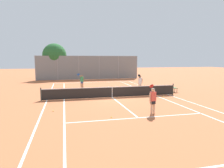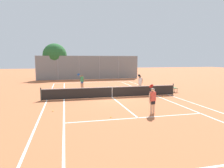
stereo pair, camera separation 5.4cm
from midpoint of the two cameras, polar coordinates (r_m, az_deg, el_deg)
ground_plane at (r=17.65m, az=0.12°, el=-3.84°), size 120.00×120.00×0.00m
court_line_markings at (r=17.65m, az=0.12°, el=-3.83°), size 11.10×23.90×0.01m
tennis_net at (r=17.56m, az=0.12°, el=-2.21°), size 12.00×0.10×1.07m
player_near_side at (r=12.44m, az=11.63°, el=-4.25°), size 0.56×0.82×1.77m
player_far_left at (r=22.98m, az=-8.52°, el=0.96°), size 0.82×0.70×1.77m
player_far_right at (r=21.73m, az=8.11°, el=0.62°), size 0.72×0.72×1.77m
loose_tennis_ball_0 at (r=19.75m, az=-11.87°, el=-2.72°), size 0.07×0.07×0.07m
loose_tennis_ball_1 at (r=20.81m, az=12.45°, el=-2.25°), size 0.07×0.07×0.07m
loose_tennis_ball_2 at (r=18.46m, az=14.61°, el=-3.48°), size 0.07×0.07×0.07m
loose_tennis_ball_3 at (r=13.49m, az=-16.42°, el=-7.41°), size 0.07×0.07×0.07m
loose_tennis_ball_4 at (r=11.63m, az=-0.17°, el=-9.43°), size 0.07×0.07×0.07m
courtside_bench at (r=21.73m, az=17.02°, el=-1.00°), size 0.36×1.50×0.47m
back_fence at (r=33.61m, az=-6.46°, el=4.68°), size 17.03×0.08×3.94m
tree_behind_left at (r=35.10m, az=-15.90°, el=7.66°), size 3.95×3.95×5.99m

